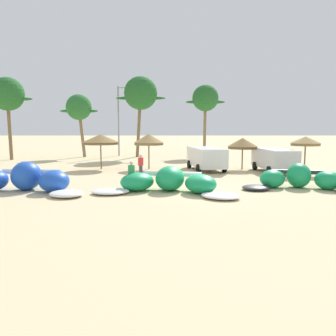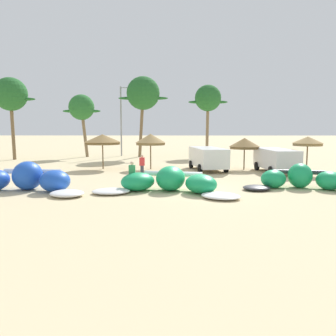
% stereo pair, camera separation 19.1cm
% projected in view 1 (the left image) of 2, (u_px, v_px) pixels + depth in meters
% --- Properties ---
extents(ground_plane, '(260.00, 260.00, 0.00)m').
position_uv_depth(ground_plane, '(197.00, 190.00, 19.68)').
color(ground_plane, beige).
extents(kite_far_left, '(8.06, 3.97, 1.61)m').
position_uv_depth(kite_far_left, '(24.00, 180.00, 19.09)').
color(kite_far_left, white).
rests_on(kite_far_left, ground).
extents(kite_left, '(8.04, 4.59, 1.37)m').
position_uv_depth(kite_left, '(169.00, 182.00, 18.96)').
color(kite_left, white).
rests_on(kite_left, ground).
extents(kite_left_of_center, '(6.76, 3.83, 1.43)m').
position_uv_depth(kite_left_of_center, '(301.00, 179.00, 19.98)').
color(kite_left_of_center, '#333338').
rests_on(kite_left_of_center, ground).
extents(beach_umbrella_near_van, '(3.07, 3.07, 2.93)m').
position_uv_depth(beach_umbrella_near_van, '(102.00, 139.00, 29.16)').
color(beach_umbrella_near_van, brown).
rests_on(beach_umbrella_near_van, ground).
extents(beach_umbrella_middle, '(2.54, 2.54, 2.97)m').
position_uv_depth(beach_umbrella_middle, '(150.00, 139.00, 29.09)').
color(beach_umbrella_middle, brown).
rests_on(beach_umbrella_middle, ground).
extents(beach_umbrella_near_palms, '(2.51, 2.51, 2.63)m').
position_uv_depth(beach_umbrella_near_palms, '(244.00, 143.00, 28.89)').
color(beach_umbrella_near_palms, brown).
rests_on(beach_umbrella_near_palms, ground).
extents(beach_umbrella_outermost, '(2.25, 2.25, 2.82)m').
position_uv_depth(beach_umbrella_outermost, '(307.00, 141.00, 26.24)').
color(beach_umbrella_outermost, brown).
rests_on(beach_umbrella_outermost, ground).
extents(parked_van, '(2.45, 5.38, 1.84)m').
position_uv_depth(parked_van, '(274.00, 158.00, 27.15)').
color(parked_van, silver).
rests_on(parked_van, ground).
extents(parked_car_second, '(2.93, 5.38, 1.84)m').
position_uv_depth(parked_car_second, '(207.00, 157.00, 28.59)').
color(parked_car_second, white).
rests_on(parked_car_second, ground).
extents(person_near_kites, '(0.36, 0.24, 1.62)m').
position_uv_depth(person_near_kites, '(132.00, 176.00, 19.50)').
color(person_near_kites, '#383842').
rests_on(person_near_kites, ground).
extents(person_by_umbrellas, '(0.36, 0.24, 1.62)m').
position_uv_depth(person_by_umbrellas, '(142.00, 166.00, 24.34)').
color(person_by_umbrellas, '#383842').
rests_on(person_by_umbrellas, ground).
extents(palm_leftmost, '(5.34, 3.56, 8.82)m').
position_uv_depth(palm_leftmost, '(8.00, 95.00, 37.09)').
color(palm_leftmost, brown).
rests_on(palm_leftmost, ground).
extents(palm_left, '(4.49, 3.00, 7.35)m').
position_uv_depth(palm_left, '(80.00, 108.00, 40.83)').
color(palm_left, '#7F6647').
rests_on(palm_left, ground).
extents(palm_left_of_gap, '(5.83, 3.89, 9.42)m').
position_uv_depth(palm_left_of_gap, '(142.00, 94.00, 40.65)').
color(palm_left_of_gap, brown).
rests_on(palm_left_of_gap, ground).
extents(palm_center_left, '(4.84, 3.23, 8.68)m').
position_uv_depth(palm_center_left, '(206.00, 99.00, 42.63)').
color(palm_center_left, '#7F6647').
rests_on(palm_center_left, ground).
extents(lamppost_west, '(1.46, 0.24, 8.41)m').
position_uv_depth(lamppost_west, '(120.00, 117.00, 42.44)').
color(lamppost_west, gray).
rests_on(lamppost_west, ground).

